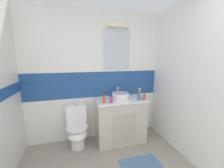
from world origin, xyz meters
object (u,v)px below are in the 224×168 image
Objects in this scene: toothbrush_cup at (139,97)px; perfume_flask_small at (144,97)px; soap_dispenser at (111,100)px; deodorant_spray_can at (104,99)px; toilet at (77,128)px; sink_basin at (120,95)px.

perfume_flask_small is at bearing -23.16° from toothbrush_cup.
deodorant_spray_can is at bearing 172.34° from soap_dispenser.
deodorant_spray_can reaches higher than toilet.
sink_basin reaches higher than toilet.
toothbrush_cup reaches higher than soap_dispenser.
deodorant_spray_can is 0.75m from perfume_flask_small.
soap_dispenser is 0.88× the size of deodorant_spray_can.
toilet is 0.76m from deodorant_spray_can.
deodorant_spray_can reaches higher than perfume_flask_small.
deodorant_spray_can reaches higher than soap_dispenser.
sink_basin is 0.44m from perfume_flask_small.
toilet is at bearing 170.30° from perfume_flask_small.
toilet is 1.35m from perfume_flask_small.
sink_basin reaches higher than perfume_flask_small.
toothbrush_cup is at bearing 156.84° from perfume_flask_small.
deodorant_spray_can is (0.47, -0.17, 0.57)m from toilet.
toothbrush_cup is (1.13, -0.17, 0.55)m from toilet.
deodorant_spray_can is at bearing -153.66° from sink_basin.
sink_basin is 0.48× the size of toilet.
toothbrush_cup is at bearing 1.30° from soap_dispenser.
toothbrush_cup is at bearing -30.74° from sink_basin.
sink_basin is at bearing 26.34° from deodorant_spray_can.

